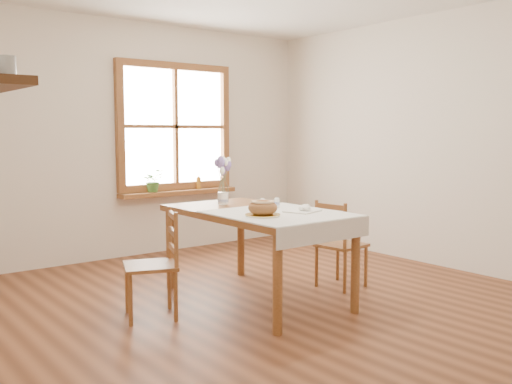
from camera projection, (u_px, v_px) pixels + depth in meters
ground at (279, 308)px, 4.51m from camera, size 5.00×5.00×0.00m
room_walls at (280, 90)px, 4.33m from camera, size 4.60×5.10×2.65m
window at (175, 127)px, 6.60m from camera, size 1.46×0.08×1.46m
window_sill at (179, 192)px, 6.62m from camera, size 1.46×0.20×0.05m
dining_table at (256, 220)px, 4.67m from camera, size 0.90×1.60×0.75m
table_linen at (280, 214)px, 4.43m from camera, size 0.91×0.99×0.01m
chair_left at (150, 264)px, 4.25m from camera, size 0.51×0.50×0.81m
chair_right at (341, 244)px, 5.10m from camera, size 0.43×0.41×0.79m
bread_plate at (263, 215)px, 4.27m from camera, size 0.28×0.28×0.01m
bread_loaf at (263, 206)px, 4.26m from camera, size 0.22×0.22×0.12m
egg_napkin at (302, 211)px, 4.50m from camera, size 0.31×0.28×0.01m
eggs at (302, 208)px, 4.50m from camera, size 0.24×0.23×0.04m
salt_shaker at (263, 204)px, 4.61m from camera, size 0.06×0.06×0.10m
pepper_shaker at (277, 203)px, 4.74m from camera, size 0.05×0.05×0.09m
flower_vase at (223, 199)px, 4.99m from camera, size 0.12×0.12×0.10m
lavender_bouquet at (223, 175)px, 4.97m from camera, size 0.17×0.17×0.31m
potted_plant at (153, 183)px, 6.41m from camera, size 0.29×0.31×0.20m
amber_bottle at (199, 182)px, 6.78m from camera, size 0.06×0.06×0.15m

